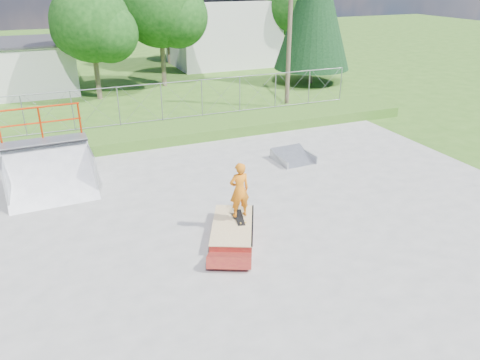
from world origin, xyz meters
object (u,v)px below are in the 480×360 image
Objects in this scene: grind_box at (233,229)px; flat_bank_ramp at (294,157)px; skater at (239,192)px; quarter_pipe at (47,156)px.

grind_box is 6.21m from flat_bank_ramp.
skater reaches higher than grind_box.
skater is at bearing -137.18° from flat_bank_ramp.
quarter_pipe is at bearing 174.15° from flat_bank_ramp.
grind_box is 6.87m from quarter_pipe.
flat_bank_ramp is 5.95m from skater.
grind_box is at bearing -137.85° from flat_bank_ramp.
quarter_pipe is (-4.67, 4.88, 1.23)m from grind_box.
quarter_pipe reaches higher than skater.
grind_box is 1.80× the size of flat_bank_ramp.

